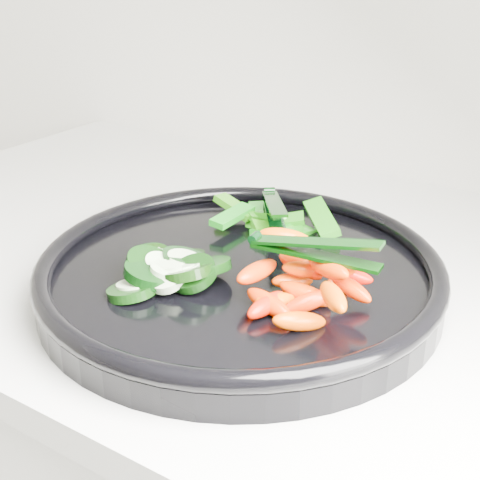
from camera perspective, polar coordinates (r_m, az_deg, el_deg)
The scene contains 6 objects.
veggie_tray at distance 0.62m, azimuth -0.00°, elevation -2.91°, with size 0.45×0.45×0.04m.
cucumber_pile at distance 0.61m, azimuth -6.46°, elevation -2.33°, with size 0.12×0.13×0.04m.
carrot_pile at distance 0.56m, azimuth 5.42°, elevation -3.63°, with size 0.13×0.13×0.05m.
pepper_pile at distance 0.70m, azimuth 2.91°, elevation 1.69°, with size 0.15×0.11×0.03m.
tong_carrot at distance 0.55m, azimuth 6.10°, elevation -0.70°, with size 0.11×0.03×0.02m.
tong_pepper at distance 0.69m, azimuth 2.90°, elevation 2.81°, with size 0.08×0.10×0.02m.
Camera 1 is at (-0.16, 1.15, 1.24)m, focal length 50.00 mm.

